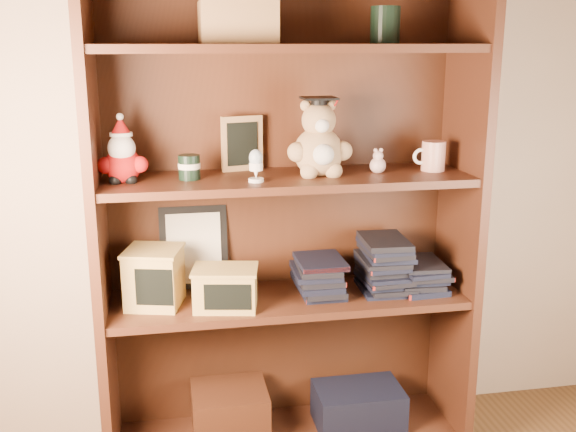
# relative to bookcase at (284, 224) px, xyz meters

# --- Properties ---
(bookcase) EXTENTS (1.20, 0.35, 1.60)m
(bookcase) POSITION_rel_bookcase_xyz_m (0.00, 0.00, 0.00)
(bookcase) COLOR #472314
(bookcase) RESTS_ON ground
(shelf_lower) EXTENTS (1.14, 0.33, 0.02)m
(shelf_lower) POSITION_rel_bookcase_xyz_m (0.00, -0.05, -0.24)
(shelf_lower) COLOR #472314
(shelf_lower) RESTS_ON ground
(shelf_upper) EXTENTS (1.14, 0.33, 0.02)m
(shelf_upper) POSITION_rel_bookcase_xyz_m (0.00, -0.05, 0.16)
(shelf_upper) COLOR #472314
(shelf_upper) RESTS_ON ground
(santa_plush) EXTENTS (0.15, 0.11, 0.21)m
(santa_plush) POSITION_rel_bookcase_xyz_m (-0.50, -0.06, 0.25)
(santa_plush) COLOR #A50F0F
(santa_plush) RESTS_ON shelf_upper
(teachers_tin) EXTENTS (0.07, 0.07, 0.07)m
(teachers_tin) POSITION_rel_bookcase_xyz_m (-0.30, -0.05, 0.21)
(teachers_tin) COLOR black
(teachers_tin) RESTS_ON shelf_upper
(chalkboard_plaque) EXTENTS (0.14, 0.09, 0.18)m
(chalkboard_plaque) POSITION_rel_bookcase_xyz_m (-0.13, 0.06, 0.26)
(chalkboard_plaque) COLOR #9E7547
(chalkboard_plaque) RESTS_ON shelf_upper
(egg_cup) EXTENTS (0.05, 0.05, 0.10)m
(egg_cup) POSITION_rel_bookcase_xyz_m (-0.11, -0.13, 0.22)
(egg_cup) COLOR white
(egg_cup) RESTS_ON shelf_upper
(grad_teddy_bear) EXTENTS (0.21, 0.18, 0.25)m
(grad_teddy_bear) POSITION_rel_bookcase_xyz_m (0.10, -0.06, 0.27)
(grad_teddy_bear) COLOR tan
(grad_teddy_bear) RESTS_ON shelf_upper
(pink_figurine) EXTENTS (0.05, 0.05, 0.08)m
(pink_figurine) POSITION_rel_bookcase_xyz_m (0.29, -0.05, 0.20)
(pink_figurine) COLOR #CFA8A0
(pink_figurine) RESTS_ON shelf_upper
(teacher_mug) EXTENTS (0.11, 0.08, 0.10)m
(teacher_mug) POSITION_rel_bookcase_xyz_m (0.48, -0.05, 0.22)
(teacher_mug) COLOR silver
(teacher_mug) RESTS_ON shelf_upper
(certificate_frame) EXTENTS (0.22, 0.06, 0.28)m
(certificate_frame) POSITION_rel_bookcase_xyz_m (-0.29, 0.09, -0.09)
(certificate_frame) COLOR black
(certificate_frame) RESTS_ON shelf_lower
(treats_box) EXTENTS (0.21, 0.21, 0.18)m
(treats_box) POSITION_rel_bookcase_xyz_m (-0.42, -0.05, -0.14)
(treats_box) COLOR tan
(treats_box) RESTS_ON shelf_lower
(pencils_box) EXTENTS (0.22, 0.18, 0.13)m
(pencils_box) POSITION_rel_bookcase_xyz_m (-0.21, -0.12, -0.16)
(pencils_box) COLOR tan
(pencils_box) RESTS_ON shelf_lower
(book_stack_left) EXTENTS (0.14, 0.20, 0.11)m
(book_stack_left) POSITION_rel_bookcase_xyz_m (0.10, -0.05, -0.17)
(book_stack_left) COLOR black
(book_stack_left) RESTS_ON shelf_lower
(book_stack_mid) EXTENTS (0.14, 0.20, 0.19)m
(book_stack_mid) POSITION_rel_bookcase_xyz_m (0.33, -0.05, -0.13)
(book_stack_mid) COLOR black
(book_stack_mid) RESTS_ON shelf_lower
(book_stack_right) EXTENTS (0.14, 0.20, 0.10)m
(book_stack_right) POSITION_rel_bookcase_xyz_m (0.46, -0.05, -0.18)
(book_stack_right) COLOR black
(book_stack_right) RESTS_ON shelf_lower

